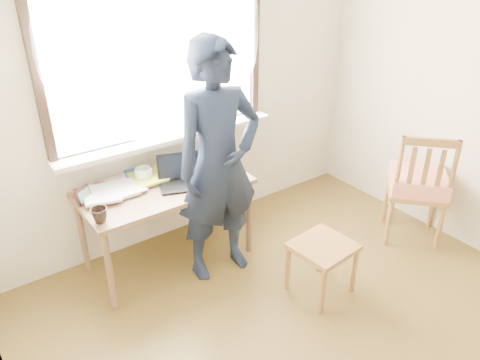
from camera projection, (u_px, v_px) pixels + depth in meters
room_shell at (362, 103)px, 2.23m from camera, size 3.52×4.02×2.61m
desk at (165, 194)px, 3.53m from camera, size 1.27×0.64×0.68m
laptop at (180, 177)px, 3.51m from camera, size 0.39×0.35×0.22m
mug_white at (144, 174)px, 3.55m from camera, size 0.19×0.19×0.11m
mug_dark at (100, 215)px, 3.03m from camera, size 0.15×0.15×0.10m
mouse at (225, 172)px, 3.67m from camera, size 0.08×0.06×0.03m
desk_clutter at (122, 187)px, 3.44m from camera, size 0.86×0.50×0.04m
book_a at (113, 188)px, 3.45m from camera, size 0.23×0.30×0.03m
book_b at (201, 157)px, 3.93m from camera, size 0.33×0.32×0.02m
picture_frame at (84, 196)px, 3.25m from camera, size 0.12×0.09×0.11m
work_chair at (323, 252)px, 3.32m from camera, size 0.44×0.42×0.41m
side_chair at (418, 183)px, 3.86m from camera, size 0.64×0.64×1.00m
person at (219, 164)px, 3.32m from camera, size 0.69×0.48×1.80m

